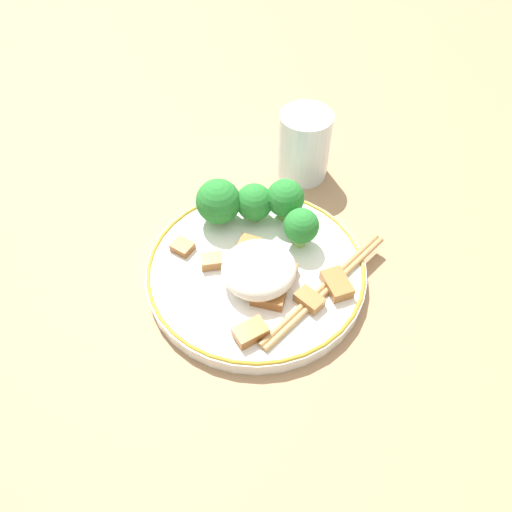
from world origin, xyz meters
The scene contains 17 objects.
ground_plane centered at (0.00, 0.00, 0.00)m, with size 3.00×3.00×0.00m, color #9E7A56.
plate centered at (0.00, 0.00, 0.01)m, with size 0.26×0.26×0.02m.
rice_mound centered at (0.02, -0.01, 0.04)m, with size 0.08×0.09×0.04m.
broccoli_back_left centered at (0.00, 0.06, 0.05)m, with size 0.04×0.04×0.05m.
broccoli_back_center centered at (-0.05, 0.08, 0.05)m, with size 0.05×0.05×0.06m.
broccoli_back_right centered at (-0.07, 0.04, 0.05)m, with size 0.05×0.05×0.05m.
broccoli_mid_left centered at (-0.09, 0.01, 0.05)m, with size 0.06×0.06×0.06m.
meat_near_front centered at (0.05, -0.02, 0.02)m, with size 0.04×0.04×0.01m.
meat_near_left centered at (-0.03, 0.01, 0.02)m, with size 0.04×0.05×0.01m.
meat_near_right centered at (-0.03, -0.04, 0.02)m, with size 0.03×0.03×0.01m.
meat_near_back centered at (-0.07, -0.06, 0.02)m, with size 0.03×0.03×0.01m.
meat_on_rice_edge centered at (0.08, 0.06, 0.02)m, with size 0.04×0.03×0.01m.
meat_mid_left centered at (0.07, -0.06, 0.02)m, with size 0.03×0.04×0.01m.
meat_mid_right centered at (0.03, 0.02, 0.02)m, with size 0.03×0.03×0.01m.
meat_far_scatter centered at (0.08, 0.02, 0.02)m, with size 0.03×0.03×0.01m.
chopsticks centered at (0.07, 0.05, 0.02)m, with size 0.06×0.21×0.01m.
drinking_glass centered at (-0.12, 0.16, 0.05)m, with size 0.07×0.07×0.10m.
Camera 1 is at (0.30, -0.21, 0.48)m, focal length 35.00 mm.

